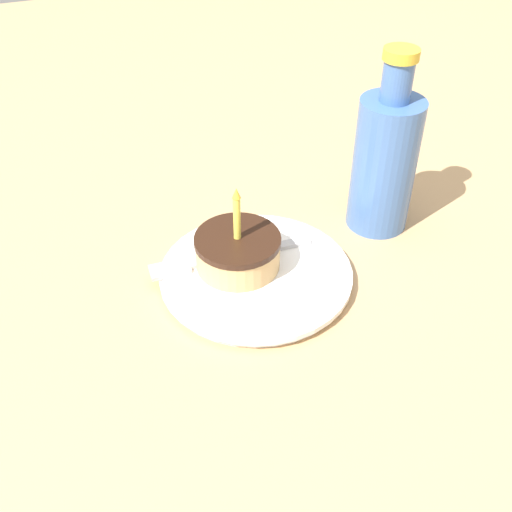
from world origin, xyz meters
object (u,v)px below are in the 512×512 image
(cake_slice, at_px, (238,251))
(fork, at_px, (221,259))
(bottle, at_px, (385,160))
(plate, at_px, (256,274))

(cake_slice, height_order, fork, cake_slice)
(cake_slice, relative_size, bottle, 0.46)
(cake_slice, bearing_deg, bottle, -80.82)
(fork, relative_size, bottle, 0.85)
(plate, relative_size, fork, 1.13)
(plate, distance_m, bottle, 0.21)
(cake_slice, height_order, bottle, bottle)
(fork, bearing_deg, plate, -134.08)
(cake_slice, relative_size, fork, 0.54)
(plate, distance_m, cake_slice, 0.04)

